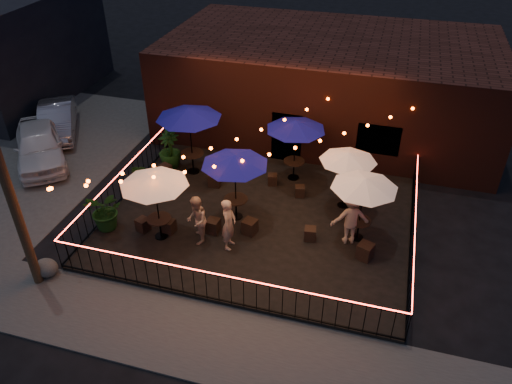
{
  "coord_description": "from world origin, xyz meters",
  "views": [
    {
      "loc": [
        3.67,
        -11.04,
        10.44
      ],
      "look_at": [
        -0.04,
        1.83,
        1.32
      ],
      "focal_mm": 35.0,
      "sensor_mm": 36.0,
      "label": 1
    }
  ],
  "objects_px": {
    "utility_pole": "(0,166)",
    "boulder": "(46,268)",
    "cafe_table_0": "(154,181)",
    "cafe_table_5": "(348,158)",
    "cafe_table_1": "(189,114)",
    "cafe_table_4": "(365,184)",
    "cooler": "(144,189)",
    "cafe_table_3": "(296,126)",
    "cafe_table_2": "(235,161)"
  },
  "relations": [
    {
      "from": "cafe_table_4",
      "to": "cooler",
      "type": "xyz_separation_m",
      "value": [
        -7.58,
        0.14,
        -1.67
      ]
    },
    {
      "from": "cafe_table_5",
      "to": "cafe_table_1",
      "type": "bearing_deg",
      "value": 173.65
    },
    {
      "from": "cooler",
      "to": "boulder",
      "type": "height_order",
      "value": "cooler"
    },
    {
      "from": "cafe_table_0",
      "to": "cafe_table_4",
      "type": "height_order",
      "value": "cafe_table_0"
    },
    {
      "from": "cooler",
      "to": "cafe_table_2",
      "type": "bearing_deg",
      "value": 11.25
    },
    {
      "from": "cafe_table_0",
      "to": "cooler",
      "type": "height_order",
      "value": "cafe_table_0"
    },
    {
      "from": "cafe_table_0",
      "to": "cafe_table_5",
      "type": "relative_size",
      "value": 1.2
    },
    {
      "from": "utility_pole",
      "to": "boulder",
      "type": "bearing_deg",
      "value": 73.29
    },
    {
      "from": "cafe_table_0",
      "to": "cafe_table_4",
      "type": "xyz_separation_m",
      "value": [
        6.1,
        1.69,
        -0.07
      ]
    },
    {
      "from": "boulder",
      "to": "cafe_table_5",
      "type": "bearing_deg",
      "value": 36.07
    },
    {
      "from": "cafe_table_1",
      "to": "cafe_table_2",
      "type": "xyz_separation_m",
      "value": [
        2.51,
        -2.32,
        -0.23
      ]
    },
    {
      "from": "cafe_table_2",
      "to": "cafe_table_5",
      "type": "height_order",
      "value": "cafe_table_2"
    },
    {
      "from": "utility_pole",
      "to": "cooler",
      "type": "xyz_separation_m",
      "value": [
        1.17,
        4.59,
        -3.44
      ]
    },
    {
      "from": "cafe_table_1",
      "to": "cafe_table_2",
      "type": "relative_size",
      "value": 1.15
    },
    {
      "from": "utility_pole",
      "to": "cooler",
      "type": "bearing_deg",
      "value": 75.71
    },
    {
      "from": "cafe_table_1",
      "to": "utility_pole",
      "type": "bearing_deg",
      "value": -107.58
    },
    {
      "from": "cafe_table_0",
      "to": "cooler",
      "type": "bearing_deg",
      "value": 128.95
    },
    {
      "from": "cooler",
      "to": "boulder",
      "type": "relative_size",
      "value": 1.0
    },
    {
      "from": "cafe_table_0",
      "to": "cooler",
      "type": "relative_size",
      "value": 3.22
    },
    {
      "from": "cafe_table_3",
      "to": "cafe_table_5",
      "type": "distance_m",
      "value": 2.45
    },
    {
      "from": "cafe_table_2",
      "to": "cafe_table_0",
      "type": "bearing_deg",
      "value": -140.18
    },
    {
      "from": "cafe_table_1",
      "to": "cafe_table_4",
      "type": "relative_size",
      "value": 1.13
    },
    {
      "from": "cafe_table_5",
      "to": "boulder",
      "type": "distance_m",
      "value": 10.01
    },
    {
      "from": "cafe_table_4",
      "to": "utility_pole",
      "type": "bearing_deg",
      "value": -153.01
    },
    {
      "from": "cafe_table_1",
      "to": "cafe_table_2",
      "type": "height_order",
      "value": "cafe_table_1"
    },
    {
      "from": "cafe_table_1",
      "to": "cafe_table_3",
      "type": "relative_size",
      "value": 1.19
    },
    {
      "from": "utility_pole",
      "to": "cafe_table_4",
      "type": "relative_size",
      "value": 3.11
    },
    {
      "from": "cafe_table_5",
      "to": "cooler",
      "type": "xyz_separation_m",
      "value": [
        -6.89,
        -1.52,
        -1.55
      ]
    },
    {
      "from": "cafe_table_4",
      "to": "boulder",
      "type": "relative_size",
      "value": 3.22
    },
    {
      "from": "utility_pole",
      "to": "cafe_table_3",
      "type": "xyz_separation_m",
      "value": [
        5.99,
        7.4,
        -1.64
      ]
    },
    {
      "from": "cafe_table_4",
      "to": "cafe_table_5",
      "type": "distance_m",
      "value": 1.8
    },
    {
      "from": "cafe_table_2",
      "to": "cafe_table_3",
      "type": "height_order",
      "value": "cafe_table_2"
    },
    {
      "from": "cafe_table_0",
      "to": "boulder",
      "type": "distance_m",
      "value": 4.06
    },
    {
      "from": "cafe_table_5",
      "to": "utility_pole",
      "type": "bearing_deg",
      "value": -142.83
    },
    {
      "from": "utility_pole",
      "to": "cafe_table_2",
      "type": "relative_size",
      "value": 3.14
    },
    {
      "from": "cafe_table_0",
      "to": "cafe_table_5",
      "type": "bearing_deg",
      "value": 31.69
    },
    {
      "from": "cafe_table_5",
      "to": "cooler",
      "type": "bearing_deg",
      "value": -167.56
    },
    {
      "from": "cafe_table_1",
      "to": "cafe_table_5",
      "type": "bearing_deg",
      "value": -6.35
    },
    {
      "from": "cafe_table_3",
      "to": "cafe_table_1",
      "type": "bearing_deg",
      "value": -170.63
    },
    {
      "from": "cafe_table_0",
      "to": "boulder",
      "type": "xyz_separation_m",
      "value": [
        -2.55,
        -2.46,
        -1.99
      ]
    },
    {
      "from": "utility_pole",
      "to": "cafe_table_5",
      "type": "xyz_separation_m",
      "value": [
        8.06,
        6.11,
        -1.9
      ]
    },
    {
      "from": "cafe_table_4",
      "to": "cooler",
      "type": "distance_m",
      "value": 7.76
    },
    {
      "from": "cafe_table_3",
      "to": "boulder",
      "type": "distance_m",
      "value": 9.45
    },
    {
      "from": "cafe_table_0",
      "to": "cafe_table_1",
      "type": "distance_m",
      "value": 4.04
    },
    {
      "from": "cafe_table_3",
      "to": "cafe_table_5",
      "type": "relative_size",
      "value": 1.15
    },
    {
      "from": "cafe_table_2",
      "to": "cafe_table_5",
      "type": "distance_m",
      "value": 3.8
    },
    {
      "from": "utility_pole",
      "to": "cafe_table_5",
      "type": "relative_size",
      "value": 3.74
    },
    {
      "from": "cafe_table_0",
      "to": "cafe_table_2",
      "type": "height_order",
      "value": "cafe_table_2"
    },
    {
      "from": "utility_pole",
      "to": "cafe_table_1",
      "type": "xyz_separation_m",
      "value": [
        2.14,
        6.77,
        -1.4
      ]
    },
    {
      "from": "utility_pole",
      "to": "cafe_table_2",
      "type": "xyz_separation_m",
      "value": [
        4.65,
        4.44,
        -1.63
      ]
    }
  ]
}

